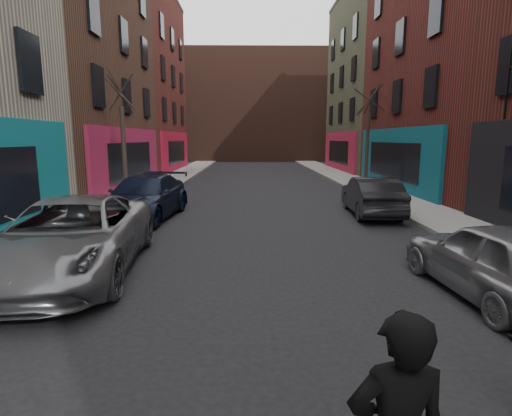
{
  "coord_description": "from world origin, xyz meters",
  "views": [
    {
      "loc": [
        -0.7,
        0.35,
        2.94
      ],
      "look_at": [
        -0.58,
        7.99,
        1.6
      ],
      "focal_mm": 28.0,
      "sensor_mm": 36.0,
      "label": 1
    }
  ],
  "objects_px": {
    "parked_right_far": "(497,260)",
    "tree_left_far": "(123,128)",
    "tree_right_far": "(368,128)",
    "parked_left_far": "(72,236)",
    "parked_right_end": "(371,196)",
    "parked_left_end": "(145,197)"
  },
  "relations": [
    {
      "from": "parked_right_far",
      "to": "tree_left_far",
      "type": "bearing_deg",
      "value": -50.6
    },
    {
      "from": "tree_right_far",
      "to": "parked_left_far",
      "type": "relative_size",
      "value": 1.15
    },
    {
      "from": "tree_left_far",
      "to": "tree_right_far",
      "type": "xyz_separation_m",
      "value": [
        12.4,
        6.0,
        0.15
      ]
    },
    {
      "from": "tree_left_far",
      "to": "parked_left_far",
      "type": "relative_size",
      "value": 1.09
    },
    {
      "from": "tree_right_far",
      "to": "parked_right_end",
      "type": "bearing_deg",
      "value": -104.66
    },
    {
      "from": "tree_left_far",
      "to": "parked_right_end",
      "type": "distance_m",
      "value": 10.81
    },
    {
      "from": "parked_left_end",
      "to": "parked_left_far",
      "type": "bearing_deg",
      "value": -84.54
    },
    {
      "from": "parked_left_end",
      "to": "parked_right_far",
      "type": "bearing_deg",
      "value": -36.83
    },
    {
      "from": "parked_left_far",
      "to": "parked_right_far",
      "type": "relative_size",
      "value": 1.37
    },
    {
      "from": "tree_right_far",
      "to": "parked_left_far",
      "type": "xyz_separation_m",
      "value": [
        -10.8,
        -15.11,
        -2.71
      ]
    },
    {
      "from": "parked_right_end",
      "to": "parked_left_far",
      "type": "bearing_deg",
      "value": 41.09
    },
    {
      "from": "tree_left_far",
      "to": "parked_right_far",
      "type": "xyz_separation_m",
      "value": [
        10.02,
        -10.68,
        -2.64
      ]
    },
    {
      "from": "tree_right_far",
      "to": "tree_left_far",
      "type": "bearing_deg",
      "value": -154.18
    },
    {
      "from": "tree_left_far",
      "to": "parked_left_far",
      "type": "height_order",
      "value": "tree_left_far"
    },
    {
      "from": "tree_right_far",
      "to": "parked_left_end",
      "type": "xyz_separation_m",
      "value": [
        -10.8,
        -9.02,
        -2.74
      ]
    },
    {
      "from": "tree_left_far",
      "to": "parked_left_end",
      "type": "relative_size",
      "value": 1.19
    },
    {
      "from": "parked_right_far",
      "to": "parked_right_end",
      "type": "xyz_separation_m",
      "value": [
        0.15,
        8.17,
        0.0
      ]
    },
    {
      "from": "tree_right_far",
      "to": "parked_right_far",
      "type": "height_order",
      "value": "tree_right_far"
    },
    {
      "from": "parked_left_end",
      "to": "parked_right_far",
      "type": "xyz_separation_m",
      "value": [
        8.42,
        -7.66,
        -0.06
      ]
    },
    {
      "from": "tree_right_far",
      "to": "parked_right_far",
      "type": "bearing_deg",
      "value": -98.1
    },
    {
      "from": "parked_left_far",
      "to": "parked_right_end",
      "type": "xyz_separation_m",
      "value": [
        8.57,
        6.59,
        -0.08
      ]
    },
    {
      "from": "parked_left_end",
      "to": "parked_right_end",
      "type": "height_order",
      "value": "parked_left_end"
    }
  ]
}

